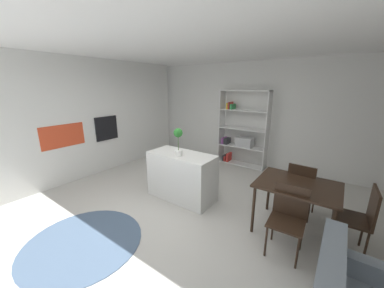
{
  "coord_description": "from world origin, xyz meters",
  "views": [
    {
      "loc": [
        2.3,
        -2.77,
        2.16
      ],
      "look_at": [
        -0.15,
        0.64,
        1.02
      ],
      "focal_mm": 20.09,
      "sensor_mm": 36.0,
      "label": 1
    }
  ],
  "objects_px": {
    "dining_chair_far": "(301,186)",
    "dining_chair_window_side": "(361,215)",
    "kitchen_island": "(182,176)",
    "open_bookshelf": "(241,133)",
    "dining_table": "(297,189)",
    "dining_chair_near": "(288,214)",
    "built_in_oven": "(107,128)",
    "potted_plant_on_island": "(178,139)"
  },
  "relations": [
    {
      "from": "built_in_oven",
      "to": "dining_chair_near",
      "type": "relative_size",
      "value": 0.66
    },
    {
      "from": "kitchen_island",
      "to": "dining_chair_far",
      "type": "xyz_separation_m",
      "value": [
        2.01,
        0.63,
        0.11
      ]
    },
    {
      "from": "potted_plant_on_island",
      "to": "dining_table",
      "type": "bearing_deg",
      "value": 8.27
    },
    {
      "from": "open_bookshelf",
      "to": "dining_chair_window_side",
      "type": "distance_m",
      "value": 3.48
    },
    {
      "from": "kitchen_island",
      "to": "dining_chair_far",
      "type": "bearing_deg",
      "value": 17.42
    },
    {
      "from": "built_in_oven",
      "to": "dining_table",
      "type": "relative_size",
      "value": 0.54
    },
    {
      "from": "open_bookshelf",
      "to": "dining_chair_window_side",
      "type": "bearing_deg",
      "value": -40.75
    },
    {
      "from": "open_bookshelf",
      "to": "dining_chair_window_side",
      "type": "relative_size",
      "value": 2.16
    },
    {
      "from": "kitchen_island",
      "to": "potted_plant_on_island",
      "type": "height_order",
      "value": "potted_plant_on_island"
    },
    {
      "from": "kitchen_island",
      "to": "dining_chair_window_side",
      "type": "relative_size",
      "value": 1.38
    },
    {
      "from": "dining_table",
      "to": "potted_plant_on_island",
      "type": "bearing_deg",
      "value": -171.73
    },
    {
      "from": "built_in_oven",
      "to": "dining_table",
      "type": "xyz_separation_m",
      "value": [
        4.52,
        0.1,
        -0.41
      ]
    },
    {
      "from": "dining_chair_near",
      "to": "dining_chair_window_side",
      "type": "distance_m",
      "value": 0.91
    },
    {
      "from": "kitchen_island",
      "to": "dining_table",
      "type": "distance_m",
      "value": 2.04
    },
    {
      "from": "dining_chair_near",
      "to": "kitchen_island",
      "type": "bearing_deg",
      "value": 169.2
    },
    {
      "from": "dining_chair_near",
      "to": "dining_chair_window_side",
      "type": "height_order",
      "value": "dining_chair_window_side"
    },
    {
      "from": "dining_chair_near",
      "to": "dining_chair_far",
      "type": "height_order",
      "value": "dining_chair_far"
    },
    {
      "from": "kitchen_island",
      "to": "dining_table",
      "type": "height_order",
      "value": "kitchen_island"
    },
    {
      "from": "dining_table",
      "to": "dining_chair_window_side",
      "type": "relative_size",
      "value": 1.17
    },
    {
      "from": "built_in_oven",
      "to": "dining_chair_far",
      "type": "xyz_separation_m",
      "value": [
        4.51,
        0.56,
        -0.55
      ]
    },
    {
      "from": "dining_chair_far",
      "to": "dining_chair_window_side",
      "type": "height_order",
      "value": "dining_chair_far"
    },
    {
      "from": "dining_chair_far",
      "to": "dining_chair_window_side",
      "type": "distance_m",
      "value": 0.9
    },
    {
      "from": "potted_plant_on_island",
      "to": "dining_chair_window_side",
      "type": "height_order",
      "value": "potted_plant_on_island"
    },
    {
      "from": "potted_plant_on_island",
      "to": "dining_chair_far",
      "type": "bearing_deg",
      "value": 20.7
    },
    {
      "from": "built_in_oven",
      "to": "potted_plant_on_island",
      "type": "relative_size",
      "value": 1.16
    },
    {
      "from": "built_in_oven",
      "to": "dining_table",
      "type": "bearing_deg",
      "value": 1.28
    },
    {
      "from": "dining_chair_window_side",
      "to": "dining_chair_far",
      "type": "bearing_deg",
      "value": -123.72
    },
    {
      "from": "open_bookshelf",
      "to": "kitchen_island",
      "type": "bearing_deg",
      "value": -93.84
    },
    {
      "from": "kitchen_island",
      "to": "dining_chair_near",
      "type": "distance_m",
      "value": 2.04
    },
    {
      "from": "dining_table",
      "to": "dining_chair_near",
      "type": "distance_m",
      "value": 0.49
    },
    {
      "from": "potted_plant_on_island",
      "to": "dining_chair_near",
      "type": "height_order",
      "value": "potted_plant_on_island"
    },
    {
      "from": "kitchen_island",
      "to": "dining_chair_near",
      "type": "relative_size",
      "value": 1.44
    },
    {
      "from": "dining_chair_near",
      "to": "dining_chair_far",
      "type": "relative_size",
      "value": 0.95
    },
    {
      "from": "potted_plant_on_island",
      "to": "dining_chair_window_side",
      "type": "relative_size",
      "value": 0.54
    },
    {
      "from": "built_in_oven",
      "to": "open_bookshelf",
      "type": "relative_size",
      "value": 0.29
    },
    {
      "from": "built_in_oven",
      "to": "dining_chair_window_side",
      "type": "bearing_deg",
      "value": 1.15
    },
    {
      "from": "kitchen_island",
      "to": "potted_plant_on_island",
      "type": "xyz_separation_m",
      "value": [
        0.02,
        -0.12,
        0.77
      ]
    },
    {
      "from": "built_in_oven",
      "to": "dining_chair_far",
      "type": "bearing_deg",
      "value": 7.1
    },
    {
      "from": "dining_chair_far",
      "to": "dining_chair_window_side",
      "type": "xyz_separation_m",
      "value": [
        0.78,
        -0.46,
        0.0
      ]
    },
    {
      "from": "dining_chair_far",
      "to": "dining_chair_window_side",
      "type": "bearing_deg",
      "value": 153.36
    },
    {
      "from": "dining_table",
      "to": "open_bookshelf",
      "type": "bearing_deg",
      "value": 129.29
    },
    {
      "from": "kitchen_island",
      "to": "built_in_oven",
      "type": "bearing_deg",
      "value": 178.42
    }
  ]
}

